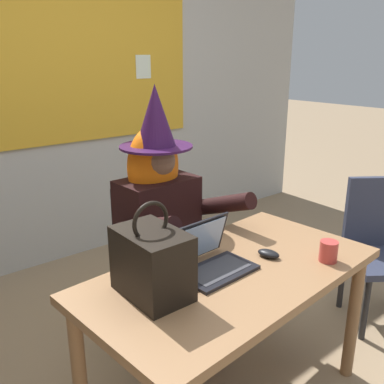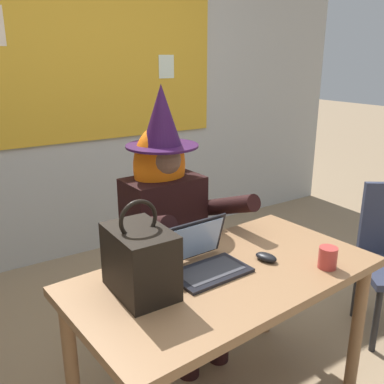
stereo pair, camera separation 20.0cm
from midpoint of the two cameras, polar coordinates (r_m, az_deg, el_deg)
name	(u,v)px [view 1 (the left image)]	position (r m, az deg, el deg)	size (l,w,h in m)	color
wall_back_bulletin	(52,91)	(3.45, -19.82, 12.54)	(5.50, 2.21, 2.65)	#B2B2AD
desk_main	(232,289)	(1.91, 2.30, -12.90)	(1.38, 0.80, 0.72)	#8E6642
chair_at_desk	(153,254)	(2.51, -7.48, -8.24)	(0.44, 0.44, 0.90)	black
person_costumed	(165,212)	(2.30, -6.17, -2.78)	(0.61, 0.67, 1.46)	black
laptop	(210,259)	(1.85, -0.75, -8.97)	(0.34, 0.27, 0.21)	black
computer_mouse	(269,254)	(1.97, 7.32, -8.23)	(0.06, 0.10, 0.03)	black
handbag	(152,262)	(1.64, -8.89, -9.35)	(0.20, 0.30, 0.38)	black
coffee_mug	(328,251)	(1.98, 15.01, -7.71)	(0.08, 0.08, 0.10)	#B23833
chair_extra_corner	(380,243)	(2.84, 21.97, -6.43)	(0.59, 0.59, 0.89)	#2D3347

